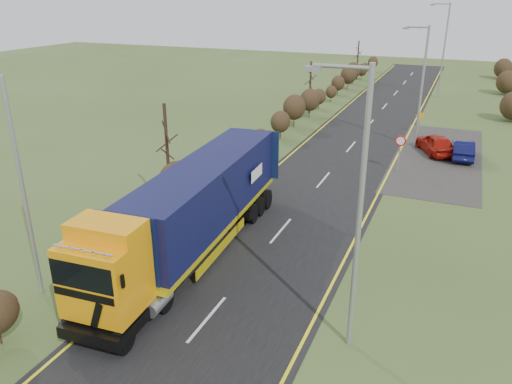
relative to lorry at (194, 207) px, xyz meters
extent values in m
plane|color=#3C4F21|center=(2.80, -0.22, -2.41)|extent=(160.00, 160.00, 0.00)
cube|color=black|center=(2.80, 9.78, -2.40)|extent=(8.00, 120.00, 0.02)
cube|color=#292724|center=(9.30, 19.78, -2.39)|extent=(6.00, 18.00, 0.02)
cube|color=yellow|center=(-0.90, 9.78, -2.38)|extent=(0.12, 116.00, 0.01)
cube|color=yellow|center=(6.50, 9.78, -2.38)|extent=(0.12, 116.00, 0.01)
cube|color=silver|center=(2.80, -4.22, -2.38)|extent=(0.12, 3.00, 0.01)
cube|color=silver|center=(2.80, 3.78, -2.38)|extent=(0.12, 3.00, 0.01)
cube|color=silver|center=(2.80, 11.78, -2.38)|extent=(0.12, 3.00, 0.01)
cube|color=silver|center=(2.80, 19.78, -2.38)|extent=(0.12, 3.00, 0.01)
cube|color=silver|center=(2.80, 27.78, -2.38)|extent=(0.12, 3.00, 0.01)
cube|color=silver|center=(2.80, 35.78, -2.38)|extent=(0.12, 3.00, 0.01)
cube|color=silver|center=(2.80, 43.78, -2.38)|extent=(0.12, 3.00, 0.01)
cube|color=silver|center=(2.80, 51.78, -2.38)|extent=(0.12, 3.00, 0.01)
cube|color=silver|center=(2.80, 59.78, -2.38)|extent=(0.12, 3.00, 0.01)
ellipsoid|color=black|center=(-3.22, -4.22, -1.27)|extent=(1.21, 1.57, 1.39)
ellipsoid|color=black|center=(-3.20, -0.22, -0.92)|extent=(1.58, 2.06, 1.82)
ellipsoid|color=black|center=(-3.18, 3.78, -0.57)|extent=(1.96, 2.55, 2.25)
ellipsoid|color=black|center=(-3.23, 7.78, -0.69)|extent=(1.83, 2.38, 2.10)
ellipsoid|color=black|center=(-3.15, 11.78, -1.12)|extent=(1.37, 1.78, 1.57)
ellipsoid|color=black|center=(-3.26, 15.78, -1.28)|extent=(1.20, 1.56, 1.38)
ellipsoid|color=black|center=(-3.12, 19.78, -0.95)|extent=(1.55, 2.02, 1.78)
ellipsoid|color=black|center=(-3.29, 23.78, -0.58)|extent=(1.95, 2.53, 2.24)
ellipsoid|color=black|center=(-3.10, 27.78, -0.67)|extent=(1.85, 2.41, 2.13)
ellipsoid|color=black|center=(-3.32, 31.78, -1.10)|extent=(1.40, 1.81, 1.61)
ellipsoid|color=black|center=(-3.07, 35.78, -1.29)|extent=(1.19, 1.55, 1.37)
ellipsoid|color=black|center=(-3.34, 39.78, -0.98)|extent=(1.52, 1.97, 1.75)
ellipsoid|color=black|center=(-3.04, 43.78, -0.59)|extent=(1.93, 2.51, 2.22)
ellipsoid|color=black|center=(-3.37, 47.78, -0.64)|extent=(1.88, 2.44, 2.16)
ellipsoid|color=black|center=(-3.02, 51.78, -1.07)|extent=(1.43, 1.85, 1.64)
ellipsoid|color=black|center=(-3.39, 55.78, -1.29)|extent=(1.19, 1.55, 1.37)
ellipsoid|color=black|center=(-3.00, 59.78, -1.01)|extent=(1.49, 1.93, 1.71)
cylinder|color=black|center=(-3.70, 3.78, 0.62)|extent=(0.18, 0.18, 6.05)
cylinder|color=black|center=(-3.70, 29.78, 0.12)|extent=(0.18, 0.18, 5.06)
cylinder|color=black|center=(-3.70, 51.78, 0.17)|extent=(0.18, 0.18, 5.15)
cube|color=black|center=(0.00, -5.29, -1.70)|extent=(2.69, 4.77, 0.45)
cube|color=orange|center=(0.00, -6.20, -0.04)|extent=(2.65, 2.36, 2.62)
cube|color=black|center=(0.00, -7.25, -1.85)|extent=(2.52, 0.27, 0.55)
cube|color=black|center=(-0.42, -7.31, -0.85)|extent=(0.61, 0.06, 1.08)
cube|color=black|center=(0.42, -7.31, -0.85)|extent=(0.61, 0.06, 1.08)
cube|color=black|center=(0.00, -7.28, 0.51)|extent=(2.37, 0.20, 0.96)
cube|color=black|center=(0.00, -7.31, -0.19)|extent=(2.31, 0.17, 0.28)
cube|color=orange|center=(0.00, -5.84, 1.55)|extent=(2.60, 1.56, 0.56)
cylinder|color=silver|center=(0.00, -7.05, 1.37)|extent=(2.22, 0.19, 0.06)
cube|color=black|center=(-1.44, -7.05, 0.56)|extent=(0.09, 0.12, 0.45)
cube|color=black|center=(1.44, -7.05, 0.56)|extent=(0.09, 0.12, 0.45)
cylinder|color=gray|center=(-1.16, -4.89, -1.65)|extent=(0.64, 1.34, 0.56)
cylinder|color=gray|center=(1.16, -4.89, -1.65)|extent=(0.64, 1.34, 0.56)
cube|color=#C0AD0D|center=(0.00, 1.26, -1.17)|extent=(3.28, 12.82, 0.24)
cube|color=black|center=(0.00, 1.26, 0.34)|extent=(3.24, 12.42, 2.77)
cube|color=#0E193D|center=(0.00, 7.42, 0.34)|extent=(2.50, 0.21, 2.77)
cube|color=#0E193D|center=(0.00, -4.91, 0.34)|extent=(2.50, 0.21, 2.77)
cube|color=black|center=(0.00, 5.08, -1.75)|extent=(2.53, 3.76, 0.35)
cube|color=#C0AD0D|center=(-1.23, 0.25, -1.85)|extent=(0.39, 5.53, 0.45)
cube|color=#C0AD0D|center=(1.23, 0.25, -1.85)|extent=(0.39, 5.53, 0.45)
cylinder|color=black|center=(-1.06, -6.90, -1.88)|extent=(0.39, 1.07, 1.05)
cylinder|color=black|center=(1.06, -6.90, -1.88)|extent=(0.39, 1.07, 1.05)
cylinder|color=black|center=(-1.06, -4.38, -1.88)|extent=(0.39, 1.07, 1.05)
cylinder|color=black|center=(1.06, -4.38, -1.88)|extent=(0.39, 1.07, 1.05)
cylinder|color=black|center=(-1.06, 4.18, -1.88)|extent=(0.39, 1.07, 1.05)
cylinder|color=black|center=(1.06, 4.18, -1.88)|extent=(0.39, 1.07, 1.05)
cylinder|color=black|center=(-1.06, 5.18, -1.88)|extent=(0.39, 1.07, 1.05)
cylinder|color=black|center=(1.06, 5.18, -1.88)|extent=(0.39, 1.07, 1.05)
cylinder|color=black|center=(-1.06, 6.19, -1.88)|extent=(0.39, 1.07, 1.05)
cylinder|color=black|center=(1.06, 6.19, -1.88)|extent=(0.39, 1.07, 1.05)
imported|color=#9B1107|center=(9.00, 20.59, -1.65)|extent=(3.48, 4.77, 1.51)
imported|color=#0A0C38|center=(10.91, 20.12, -1.72)|extent=(1.70, 4.22, 1.36)
cylinder|color=gray|center=(7.99, -3.53, 2.38)|extent=(0.18, 0.18, 9.57)
cylinder|color=gray|center=(7.14, -3.53, 7.01)|extent=(1.70, 0.12, 0.12)
cube|color=gray|center=(6.29, -3.53, 6.90)|extent=(0.48, 0.19, 0.15)
cylinder|color=gray|center=(7.40, 21.79, 2.14)|extent=(0.18, 0.18, 9.10)
cylinder|color=gray|center=(6.59, 21.79, 6.54)|extent=(1.62, 0.12, 0.12)
cube|color=gray|center=(5.78, 21.79, 6.44)|extent=(0.46, 0.18, 0.14)
cylinder|color=gray|center=(7.60, 43.23, 2.72)|extent=(0.18, 0.18, 10.24)
cylinder|color=gray|center=(6.69, 43.23, 7.67)|extent=(1.82, 0.12, 0.12)
cube|color=gray|center=(5.78, 43.23, 7.55)|extent=(0.51, 0.20, 0.16)
cylinder|color=gray|center=(-4.26, -5.22, 1.96)|extent=(0.16, 0.16, 8.74)
cylinder|color=gray|center=(7.00, 15.22, -1.30)|extent=(0.08, 0.08, 2.21)
cylinder|color=red|center=(7.00, 15.19, -0.20)|extent=(0.71, 0.04, 0.71)
cylinder|color=white|center=(7.00, 15.17, -0.20)|extent=(0.53, 0.02, 0.53)
cylinder|color=gray|center=(7.23, 26.11, -1.69)|extent=(0.08, 0.08, 1.43)
cube|color=#EBA00D|center=(7.23, 26.06, -0.88)|extent=(0.72, 0.04, 0.72)
camera|label=1|loc=(10.48, -17.80, 9.01)|focal=35.00mm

